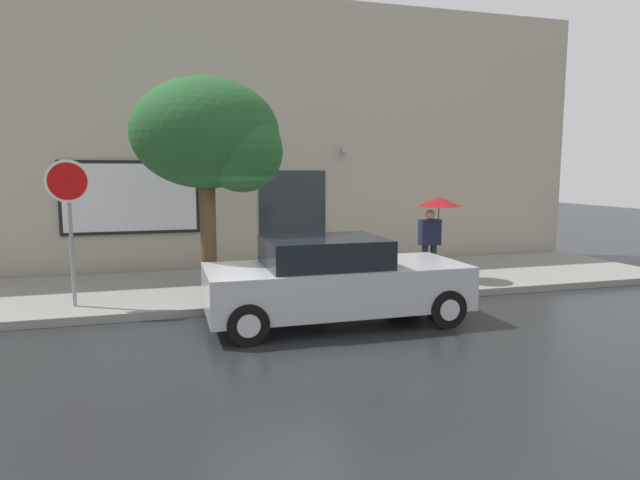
{
  "coord_description": "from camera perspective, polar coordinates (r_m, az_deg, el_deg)",
  "views": [
    {
      "loc": [
        -1.68,
        -8.66,
        2.58
      ],
      "look_at": [
        1.35,
        1.8,
        1.2
      ],
      "focal_mm": 30.46,
      "sensor_mm": 36.0,
      "label": 1
    }
  ],
  "objects": [
    {
      "name": "stop_sign",
      "position": [
        10.6,
        -24.88,
        3.49
      ],
      "size": [
        0.76,
        0.1,
        2.64
      ],
      "color": "gray",
      "rests_on": "sidewalk"
    },
    {
      "name": "pedestrian_with_umbrella",
      "position": [
        12.33,
        12.1,
        2.73
      ],
      "size": [
        0.99,
        0.99,
        1.88
      ],
      "color": "black",
      "rests_on": "sidewalk"
    },
    {
      "name": "building_facade",
      "position": [
        14.28,
        -9.59,
        10.75
      ],
      "size": [
        20.0,
        0.67,
        7.0
      ],
      "color": "#B2A893",
      "rests_on": "ground"
    },
    {
      "name": "sidewalk",
      "position": [
        12.04,
        -7.79,
        -4.85
      ],
      "size": [
        20.0,
        4.0,
        0.15
      ],
      "primitive_type": "cube",
      "color": "gray",
      "rests_on": "ground"
    },
    {
      "name": "street_tree",
      "position": [
        10.51,
        -11.16,
        10.47
      ],
      "size": [
        2.77,
        2.35,
        4.18
      ],
      "color": "#4C3823",
      "rests_on": "sidewalk"
    },
    {
      "name": "fire_hydrant",
      "position": [
        11.35,
        2.08,
        -3.27
      ],
      "size": [
        0.3,
        0.44,
        0.75
      ],
      "color": "white",
      "rests_on": "sidewalk"
    },
    {
      "name": "parked_car",
      "position": [
        9.3,
        1.48,
        -4.29
      ],
      "size": [
        4.41,
        1.91,
        1.47
      ],
      "color": "#B7BABF",
      "rests_on": "ground"
    },
    {
      "name": "ground_plane",
      "position": [
        9.19,
        -5.01,
        -9.11
      ],
      "size": [
        60.0,
        60.0,
        0.0
      ],
      "primitive_type": "plane",
      "color": "black"
    }
  ]
}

